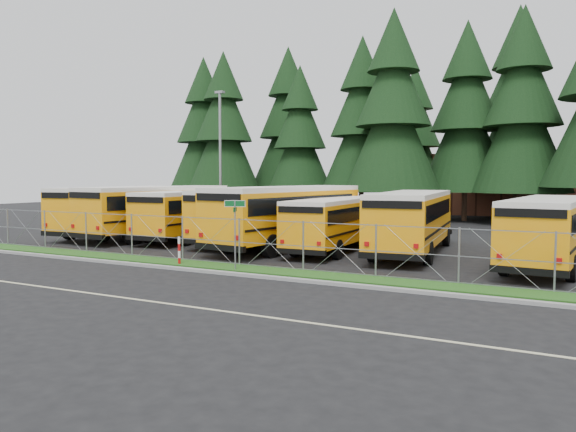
% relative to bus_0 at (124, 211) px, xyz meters
% --- Properties ---
extents(ground, '(120.00, 120.00, 0.00)m').
position_rel_bus_0_xyz_m(ground, '(14.26, -5.96, -1.55)').
color(ground, black).
rests_on(ground, ground).
extents(curb, '(50.00, 0.25, 0.12)m').
position_rel_bus_0_xyz_m(curb, '(14.26, -9.06, -1.49)').
color(curb, gray).
rests_on(curb, ground).
extents(grass_verge, '(50.00, 1.40, 0.06)m').
position_rel_bus_0_xyz_m(grass_verge, '(14.26, -7.66, -1.52)').
color(grass_verge, '#1E4C15').
rests_on(grass_verge, ground).
extents(road_lane_line, '(50.00, 0.12, 0.01)m').
position_rel_bus_0_xyz_m(road_lane_line, '(14.26, -13.96, -1.54)').
color(road_lane_line, beige).
rests_on(road_lane_line, ground).
extents(chainlink_fence, '(44.00, 0.10, 2.00)m').
position_rel_bus_0_xyz_m(chainlink_fence, '(14.26, -6.96, -0.55)').
color(chainlink_fence, gray).
rests_on(chainlink_fence, ground).
extents(brick_building, '(22.00, 10.00, 6.00)m').
position_rel_bus_0_xyz_m(brick_building, '(20.26, 34.04, 1.45)').
color(brick_building, brown).
rests_on(brick_building, ground).
extents(bus_0, '(3.96, 12.05, 3.10)m').
position_rel_bus_0_xyz_m(bus_0, '(0.00, 0.00, 0.00)').
color(bus_0, '#FF9808').
rests_on(bus_0, ground).
extents(bus_1, '(3.91, 12.23, 3.15)m').
position_rel_bus_0_xyz_m(bus_1, '(3.18, -0.07, 0.03)').
color(bus_1, '#FF9808').
rests_on(bus_1, ground).
extents(bus_2, '(3.32, 11.26, 2.91)m').
position_rel_bus_0_xyz_m(bus_2, '(5.67, 0.46, -0.09)').
color(bus_2, '#FF9808').
rests_on(bus_2, ground).
extents(bus_3, '(2.95, 11.72, 3.06)m').
position_rel_bus_0_xyz_m(bus_3, '(9.62, 0.73, -0.02)').
color(bus_3, '#FF9808').
rests_on(bus_3, ground).
extents(bus_4, '(4.40, 12.61, 3.24)m').
position_rel_bus_0_xyz_m(bus_4, '(12.47, -0.70, 0.07)').
color(bus_4, '#FF9808').
rests_on(bus_4, ground).
extents(bus_5, '(2.85, 10.22, 2.65)m').
position_rel_bus_0_xyz_m(bus_5, '(15.04, -0.57, -0.22)').
color(bus_5, '#FF9808').
rests_on(bus_5, ground).
extents(bus_6, '(3.93, 11.70, 3.01)m').
position_rel_bus_0_xyz_m(bus_6, '(18.72, 0.01, -0.05)').
color(bus_6, '#FF9808').
rests_on(bus_6, ground).
extents(bus_east, '(3.43, 11.12, 2.87)m').
position_rel_bus_0_xyz_m(bus_east, '(24.81, -1.28, -0.12)').
color(bus_east, '#FF9808').
rests_on(bus_east, ground).
extents(street_sign, '(0.79, 0.52, 2.81)m').
position_rel_bus_0_xyz_m(street_sign, '(13.82, -8.12, 0.48)').
color(street_sign, gray).
rests_on(street_sign, ground).
extents(striped_bollard, '(0.11, 0.11, 1.20)m').
position_rel_bus_0_xyz_m(striped_bollard, '(10.90, -7.99, -0.95)').
color(striped_bollard, '#B20C0C').
rests_on(striped_bollard, ground).
extents(light_standard, '(0.70, 0.35, 10.14)m').
position_rel_bus_0_xyz_m(light_standard, '(1.65, 8.43, 3.95)').
color(light_standard, gray).
rests_on(light_standard, ground).
extents(conifer_0, '(7.29, 7.29, 16.12)m').
position_rel_bus_0_xyz_m(conifer_0, '(-9.22, 21.19, 6.51)').
color(conifer_0, black).
rests_on(conifer_0, ground).
extents(conifer_1, '(7.19, 7.19, 15.90)m').
position_rel_bus_0_xyz_m(conifer_1, '(-5.31, 19.09, 6.40)').
color(conifer_1, black).
rests_on(conifer_1, ground).
extents(conifer_2, '(6.41, 6.41, 14.18)m').
position_rel_bus_0_xyz_m(conifer_2, '(2.15, 20.80, 5.54)').
color(conifer_2, black).
rests_on(conifer_2, ground).
extents(conifer_3, '(7.38, 7.38, 16.33)m').
position_rel_bus_0_xyz_m(conifer_3, '(8.10, 21.39, 6.61)').
color(conifer_3, black).
rests_on(conifer_3, ground).
extents(conifer_4, '(7.84, 7.84, 17.33)m').
position_rel_bus_0_xyz_m(conifer_4, '(12.04, 17.95, 7.11)').
color(conifer_4, black).
rests_on(conifer_4, ground).
extents(conifer_5, '(7.61, 7.61, 16.82)m').
position_rel_bus_0_xyz_m(conifer_5, '(17.00, 22.42, 6.86)').
color(conifer_5, black).
rests_on(conifer_5, ground).
extents(conifer_6, '(7.67, 7.67, 16.96)m').
position_rel_bus_0_xyz_m(conifer_6, '(21.56, 20.62, 6.93)').
color(conifer_6, black).
rests_on(conifer_6, ground).
extents(conifer_10, '(7.78, 7.78, 17.21)m').
position_rel_bus_0_xyz_m(conifer_10, '(-1.55, 25.44, 7.06)').
color(conifer_10, black).
rests_on(conifer_10, ground).
extents(conifer_11, '(6.74, 6.74, 14.90)m').
position_rel_bus_0_xyz_m(conifer_11, '(10.70, 29.42, 5.90)').
color(conifer_11, black).
rests_on(conifer_11, ground).
extents(conifer_12, '(8.56, 8.56, 18.94)m').
position_rel_bus_0_xyz_m(conifer_12, '(20.51, 27.57, 7.92)').
color(conifer_12, black).
rests_on(conifer_12, ground).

